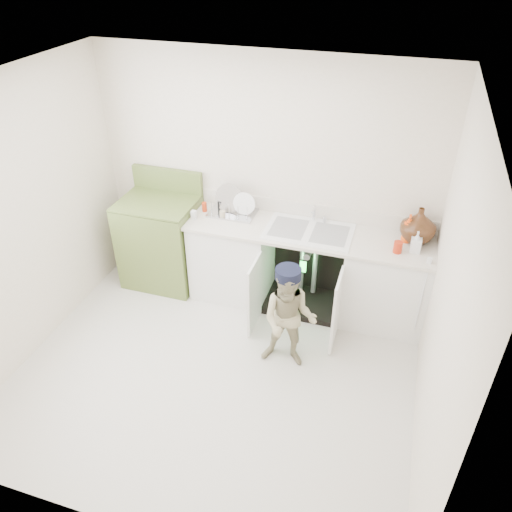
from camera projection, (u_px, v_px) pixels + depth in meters
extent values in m
plane|color=#BDB5A6|center=(216.00, 371.00, 4.55)|extent=(3.50, 3.50, 0.00)
cube|color=silver|center=(264.00, 179.00, 5.04)|extent=(3.50, 2.50, 0.02)
cube|color=silver|center=(104.00, 407.00, 2.66)|extent=(3.50, 2.50, 0.02)
cube|color=silver|center=(20.00, 224.00, 4.29)|extent=(2.50, 3.00, 0.02)
cube|color=silver|center=(446.00, 300.00, 3.42)|extent=(2.50, 3.00, 0.02)
plane|color=white|center=(198.00, 94.00, 3.16)|extent=(3.50, 3.50, 0.00)
cube|color=white|center=(233.00, 258.00, 5.32)|extent=(0.80, 0.60, 0.86)
cube|color=white|center=(385.00, 285.00, 4.93)|extent=(0.80, 0.60, 0.86)
cube|color=black|center=(312.00, 257.00, 5.34)|extent=(0.80, 0.06, 0.86)
cube|color=black|center=(304.00, 301.00, 5.35)|extent=(0.80, 0.60, 0.06)
cylinder|color=gray|center=(302.00, 263.00, 5.21)|extent=(0.05, 0.05, 0.70)
cylinder|color=gray|center=(315.00, 265.00, 5.18)|extent=(0.05, 0.05, 0.70)
cylinder|color=gray|center=(308.00, 253.00, 5.06)|extent=(0.07, 0.18, 0.07)
cube|color=white|center=(255.00, 295.00, 4.84)|extent=(0.03, 0.40, 0.76)
cube|color=white|center=(336.00, 310.00, 4.65)|extent=(0.02, 0.40, 0.76)
cube|color=silver|center=(309.00, 233.00, 4.87)|extent=(2.44, 0.64, 0.03)
cube|color=silver|center=(315.00, 211.00, 5.05)|extent=(2.44, 0.02, 0.15)
cube|color=white|center=(309.00, 232.00, 4.87)|extent=(0.85, 0.55, 0.02)
cube|color=gray|center=(289.00, 228.00, 4.91)|extent=(0.34, 0.40, 0.01)
cube|color=gray|center=(330.00, 234.00, 4.81)|extent=(0.34, 0.40, 0.01)
cylinder|color=silver|center=(314.00, 213.00, 4.99)|extent=(0.03, 0.03, 0.17)
cylinder|color=silver|center=(313.00, 209.00, 4.90)|extent=(0.02, 0.14, 0.02)
cylinder|color=silver|center=(325.00, 219.00, 4.99)|extent=(0.04, 0.04, 0.06)
cylinder|color=silver|center=(421.00, 300.00, 4.53)|extent=(0.01, 0.01, 0.70)
cube|color=silver|center=(429.00, 261.00, 4.39)|extent=(0.04, 0.02, 0.06)
cube|color=silver|center=(233.00, 213.00, 5.16)|extent=(0.48, 0.32, 0.02)
cylinder|color=silver|center=(229.00, 204.00, 5.14)|extent=(0.30, 0.11, 0.29)
cylinder|color=white|center=(244.00, 208.00, 5.09)|extent=(0.23, 0.06, 0.23)
cylinder|color=silver|center=(212.00, 208.00, 5.08)|extent=(0.01, 0.01, 0.14)
cylinder|color=silver|center=(220.00, 209.00, 5.06)|extent=(0.01, 0.01, 0.14)
cylinder|color=silver|center=(229.00, 210.00, 5.04)|extent=(0.01, 0.01, 0.14)
cylinder|color=silver|center=(238.00, 212.00, 5.01)|extent=(0.01, 0.01, 0.14)
cylinder|color=silver|center=(247.00, 213.00, 4.99)|extent=(0.01, 0.01, 0.14)
imported|color=#4D2816|center=(419.00, 225.00, 4.63)|extent=(0.33, 0.33, 0.34)
imported|color=#FF4D0D|center=(408.00, 228.00, 4.64)|extent=(0.11, 0.11, 0.28)
imported|color=white|center=(416.00, 242.00, 4.51)|extent=(0.09, 0.09, 0.21)
cylinder|color=red|center=(398.00, 247.00, 4.53)|extent=(0.08, 0.08, 0.11)
cylinder|color=red|center=(204.00, 207.00, 5.18)|extent=(0.05, 0.05, 0.10)
cylinder|color=tan|center=(223.00, 215.00, 5.07)|extent=(0.06, 0.06, 0.08)
cylinder|color=black|center=(220.00, 207.00, 5.17)|extent=(0.04, 0.04, 0.12)
cube|color=silver|center=(194.00, 215.00, 5.05)|extent=(0.05, 0.05, 0.09)
cube|color=#597132|center=(162.00, 243.00, 5.48)|extent=(0.80, 0.65, 0.96)
cube|color=#597132|center=(157.00, 202.00, 5.20)|extent=(0.80, 0.65, 0.02)
cube|color=#597132|center=(167.00, 180.00, 5.36)|extent=(0.80, 0.06, 0.25)
cylinder|color=black|center=(132.00, 207.00, 5.13)|extent=(0.18, 0.18, 0.02)
cylinder|color=silver|center=(132.00, 206.00, 5.12)|extent=(0.21, 0.21, 0.01)
cylinder|color=black|center=(147.00, 194.00, 5.38)|extent=(0.18, 0.18, 0.02)
cylinder|color=silver|center=(147.00, 193.00, 5.38)|extent=(0.21, 0.21, 0.01)
cylinder|color=black|center=(167.00, 213.00, 5.03)|extent=(0.18, 0.18, 0.02)
cylinder|color=silver|center=(167.00, 212.00, 5.02)|extent=(0.21, 0.21, 0.01)
cylinder|color=black|center=(181.00, 199.00, 5.28)|extent=(0.18, 0.18, 0.02)
cylinder|color=silver|center=(181.00, 198.00, 5.28)|extent=(0.21, 0.21, 0.01)
imported|color=tan|center=(289.00, 319.00, 4.38)|extent=(0.52, 0.42, 1.02)
cylinder|color=black|center=(291.00, 275.00, 4.11)|extent=(0.23, 0.23, 0.09)
cube|color=black|center=(293.00, 272.00, 4.21)|extent=(0.18, 0.10, 0.01)
cube|color=black|center=(303.00, 266.00, 4.69)|extent=(0.07, 0.01, 0.14)
cube|color=#26F23F|center=(303.00, 267.00, 4.68)|extent=(0.06, 0.00, 0.12)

